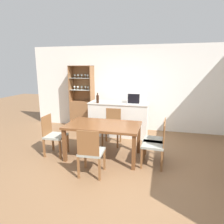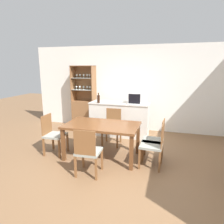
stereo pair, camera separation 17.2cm
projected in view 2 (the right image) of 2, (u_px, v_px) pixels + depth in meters
ground_plane at (115, 168)px, 3.86m from camera, size 18.00×18.00×0.00m
wall_back at (138, 89)px, 6.04m from camera, size 6.80×0.06×2.55m
kitchen_counter at (119, 119)px, 5.66m from camera, size 1.65×0.60×0.95m
display_cabinet at (84, 109)px, 6.46m from camera, size 0.72×0.39×1.96m
dining_table at (102, 128)px, 4.23m from camera, size 1.55×0.90×0.74m
dining_chair_head_far at (112, 127)px, 5.00m from camera, size 0.43×0.43×0.89m
dining_chair_side_right_far at (155, 140)px, 4.10m from camera, size 0.45×0.45×0.89m
dining_chair_side_right_near at (154, 145)px, 3.85m from camera, size 0.44×0.44×0.89m
dining_chair_head_near at (88, 152)px, 3.55m from camera, size 0.44×0.44×0.89m
dining_chair_side_left_near at (53, 134)px, 4.45m from camera, size 0.43×0.43×0.89m
microwave at (138, 98)px, 5.41m from camera, size 0.48×0.35×0.29m
wine_bottle at (99, 99)px, 5.48m from camera, size 0.08×0.08×0.28m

